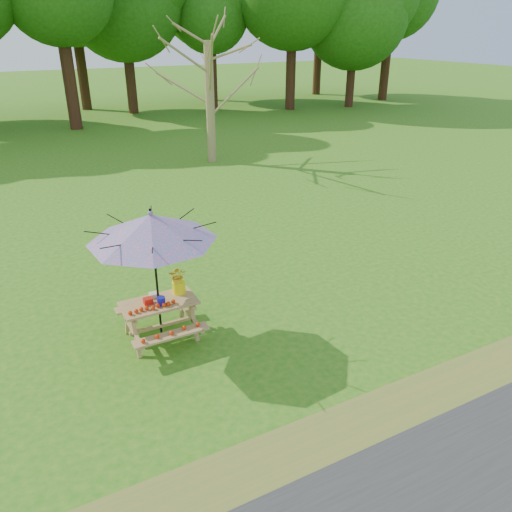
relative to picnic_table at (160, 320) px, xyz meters
name	(u,v)px	position (x,y,z in m)	size (l,w,h in m)	color
ground	(144,361)	(-0.44, -0.50, -0.33)	(120.00, 120.00, 0.00)	#246F15
drygrass_strip	(218,498)	(-0.44, -3.30, -0.32)	(120.00, 1.20, 0.01)	olive
picnic_table	(160,320)	(0.00, 0.00, 0.00)	(1.20, 1.32, 0.67)	#9F7E47
patio_umbrella	(152,228)	(0.00, 0.00, 1.62)	(2.45, 2.45, 2.25)	black
produce_bins	(155,299)	(-0.05, 0.01, 0.40)	(0.31, 0.43, 0.13)	red
tomatoes_row	(153,307)	(-0.15, -0.18, 0.38)	(0.77, 0.13, 0.07)	red
flower_bucket	(178,279)	(0.40, 0.14, 0.60)	(0.37, 0.35, 0.48)	#FFFA0D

